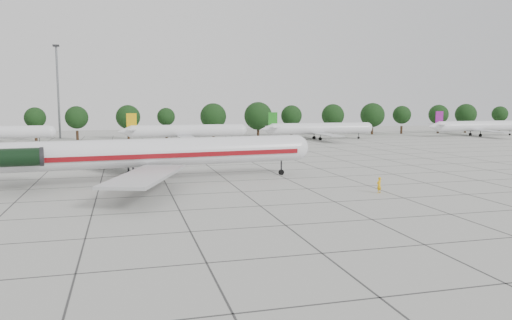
# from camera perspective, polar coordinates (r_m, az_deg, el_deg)

# --- Properties ---
(ground) EXTENTS (260.00, 260.00, 0.00)m
(ground) POSITION_cam_1_polar(r_m,az_deg,el_deg) (57.37, -1.62, -3.66)
(ground) COLOR #AAAAA3
(ground) RESTS_ON ground
(apron_joints) EXTENTS (170.00, 170.00, 0.02)m
(apron_joints) POSITION_cam_1_polar(r_m,az_deg,el_deg) (71.86, -4.36, -1.55)
(apron_joints) COLOR #383838
(apron_joints) RESTS_ON ground
(main_airliner) EXTENTS (46.43, 36.37, 10.89)m
(main_airliner) POSITION_cam_1_polar(r_m,az_deg,el_deg) (64.81, -13.58, 0.79)
(main_airliner) COLOR silver
(main_airliner) RESTS_ON ground
(ground_crew) EXTENTS (0.79, 0.68, 1.83)m
(ground_crew) POSITION_cam_1_polar(r_m,az_deg,el_deg) (58.20, 13.88, -2.80)
(ground_crew) COLOR #ECAC0D
(ground_crew) RESTS_ON ground
(bg_airliner_c) EXTENTS (28.24, 27.20, 7.40)m
(bg_airliner_c) POSITION_cam_1_polar(r_m,az_deg,el_deg) (125.02, -7.92, 3.30)
(bg_airliner_c) COLOR silver
(bg_airliner_c) RESTS_ON ground
(bg_airliner_d) EXTENTS (28.24, 27.20, 7.40)m
(bg_airliner_d) POSITION_cam_1_polar(r_m,az_deg,el_deg) (135.08, 7.33, 3.56)
(bg_airliner_d) COLOR silver
(bg_airliner_d) RESTS_ON ground
(bg_airliner_e) EXTENTS (28.24, 27.20, 7.40)m
(bg_airliner_e) POSITION_cam_1_polar(r_m,az_deg,el_deg) (161.30, 24.04, 3.55)
(bg_airliner_e) COLOR silver
(bg_airliner_e) RESTS_ON ground
(tree_line) EXTENTS (249.86, 8.44, 10.22)m
(tree_line) POSITION_cam_1_polar(r_m,az_deg,el_deg) (140.00, -14.41, 4.77)
(tree_line) COLOR #332114
(tree_line) RESTS_ON ground
(floodlight_mast) EXTENTS (1.60, 1.60, 25.45)m
(floodlight_mast) POSITION_cam_1_polar(r_m,az_deg,el_deg) (147.96, -21.71, 7.82)
(floodlight_mast) COLOR slate
(floodlight_mast) RESTS_ON ground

